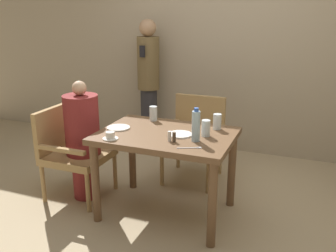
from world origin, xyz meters
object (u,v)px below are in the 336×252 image
object	(u,v)px
plate_main_left	(118,128)
standing_host	(149,80)
glass_tall_near	(153,113)
water_bottle	(196,126)
glass_tall_mid	(206,128)
plate_main_right	(180,134)
diner_in_left_chair	(83,140)
chair_far_side	(195,135)
glass_tall_far	(217,122)
chair_left_side	(71,148)
teacup_with_saucer	(110,136)

from	to	relation	value
plate_main_left	standing_host	bearing A→B (deg)	104.91
standing_host	glass_tall_near	world-z (taller)	standing_host
water_bottle	glass_tall_mid	bearing A→B (deg)	74.46
plate_main_left	plate_main_right	xyz separation A→B (m)	(0.56, 0.03, 0.00)
diner_in_left_chair	chair_far_side	distance (m)	1.18
glass_tall_far	glass_tall_near	bearing A→B (deg)	176.00
chair_left_side	plate_main_left	world-z (taller)	chair_left_side
standing_host	plate_main_right	size ratio (longest dim) A/B	8.04
plate_main_left	teacup_with_saucer	size ratio (longest dim) A/B	1.59
glass_tall_near	glass_tall_far	world-z (taller)	same
glass_tall_far	standing_host	bearing A→B (deg)	133.92
plate_main_left	glass_tall_mid	bearing A→B (deg)	5.87
water_bottle	plate_main_right	bearing A→B (deg)	150.67
diner_in_left_chair	standing_host	xyz separation A→B (m)	(-0.02, 1.53, 0.30)
chair_far_side	plate_main_left	distance (m)	1.00
chair_far_side	standing_host	xyz separation A→B (m)	(-0.85, 0.72, 0.40)
plate_main_left	glass_tall_far	bearing A→B (deg)	19.92
teacup_with_saucer	water_bottle	size ratio (longest dim) A/B	0.47
glass_tall_near	standing_host	bearing A→B (deg)	116.15
glass_tall_far	chair_far_side	bearing A→B (deg)	123.66
plate_main_left	teacup_with_saucer	bearing A→B (deg)	-74.39
standing_host	water_bottle	xyz separation A→B (m)	(1.14, -1.63, -0.00)
chair_far_side	glass_tall_near	distance (m)	0.66
chair_far_side	water_bottle	world-z (taller)	water_bottle
teacup_with_saucer	water_bottle	distance (m)	0.69
standing_host	teacup_with_saucer	world-z (taller)	standing_host
diner_in_left_chair	water_bottle	distance (m)	1.17
glass_tall_mid	teacup_with_saucer	bearing A→B (deg)	-153.12
chair_far_side	plate_main_right	bearing A→B (deg)	-81.37
standing_host	teacup_with_saucer	size ratio (longest dim) A/B	12.80
chair_left_side	plate_main_left	xyz separation A→B (m)	(0.54, -0.03, 0.28)
chair_far_side	glass_tall_mid	distance (m)	0.91
chair_left_side	diner_in_left_chair	world-z (taller)	diner_in_left_chair
chair_far_side	glass_tall_mid	xyz separation A→B (m)	(0.33, -0.77, 0.34)
chair_left_side	glass_tall_mid	size ratio (longest dim) A/B	6.40
water_bottle	glass_tall_near	bearing A→B (deg)	143.27
glass_tall_near	teacup_with_saucer	bearing A→B (deg)	-100.31
diner_in_left_chair	glass_tall_mid	distance (m)	1.19
glass_tall_far	plate_main_right	bearing A→B (deg)	-132.57
chair_left_side	glass_tall_far	bearing A→B (deg)	10.89
chair_left_side	teacup_with_saucer	world-z (taller)	chair_left_side
diner_in_left_chair	plate_main_right	distance (m)	0.98
chair_left_side	standing_host	bearing A→B (deg)	85.34
chair_far_side	water_bottle	bearing A→B (deg)	-72.47
plate_main_left	glass_tall_mid	world-z (taller)	glass_tall_mid
glass_tall_mid	glass_tall_near	bearing A→B (deg)	156.09
standing_host	glass_tall_near	xyz separation A→B (m)	(0.60, -1.23, -0.06)
glass_tall_mid	glass_tall_far	distance (m)	0.22
plate_main_left	glass_tall_mid	size ratio (longest dim) A/B	1.50
diner_in_left_chair	glass_tall_far	world-z (taller)	diner_in_left_chair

